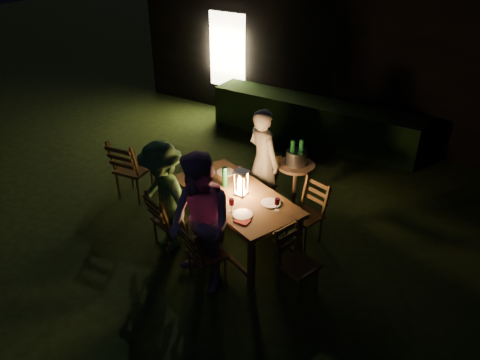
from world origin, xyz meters
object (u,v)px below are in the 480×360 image
Objects in this scene: person_opp_left at (164,198)px; side_table at (296,170)px; chair_near_right at (206,264)px; person_opp_right at (200,224)px; chair_spare at (134,179)px; chair_end at (297,274)px; ice_bucket at (296,158)px; bottle_bucket_b at (301,154)px; chair_far_right at (305,224)px; person_house_side at (263,161)px; bottle_bucket_a at (292,155)px; dining_table at (236,199)px; chair_near_left at (170,229)px; lantern at (241,184)px; chair_far_left at (260,192)px; bottle_table at (225,177)px.

side_table is (1.01, 1.79, -0.12)m from person_opp_left.
person_opp_right is at bearing -84.62° from chair_near_right.
chair_end is at bearing -17.17° from chair_spare.
ice_bucket is 0.94× the size of bottle_bucket_b.
person_house_side reaches higher than chair_far_right.
bottle_bucket_a is (0.96, 1.75, 0.13)m from person_opp_left.
dining_table is 1.23m from ice_bucket.
chair_near_left is 1.83m from chair_far_right.
chair_end is 2.80× the size of bottle_bucket_b.
lantern is 1.17× the size of ice_bucket.
side_table is at bearing 106.86° from person_opp_right.
dining_table is 2.18× the size of chair_far_left.
dining_table is at bearing 61.24° from person_opp_left.
chair_near_right is 1.03m from person_opp_left.
person_opp_left is 2.00m from bottle_bucket_a.
bottle_bucket_a is at bearing -130.62° from chair_far_left.
person_opp_right is 1.13× the size of person_opp_left.
chair_far_left is 0.86m from bottle_bucket_b.
bottle_table is at bearing -94.43° from chair_end.
chair_end is 3.18m from chair_spare.
lantern is at bearing -12.02° from bottle_table.
chair_spare is at bearing -154.44° from bottle_bucket_b.
person_opp_right is at bearing -95.86° from bottle_bucket_b.
ice_bucket is at bearing 82.02° from person_opp_left.
chair_far_left is 3.12× the size of ice_bucket.
chair_far_left is at bearing 120.46° from dining_table.
person_opp_left is (-0.60, -1.53, -0.03)m from person_house_side.
chair_near_right is 3.23× the size of bottle_table.
person_opp_left is at bearing 82.93° from chair_far_left.
bottle_bucket_a reaches higher than chair_far_right.
chair_far_left is 1.66m from person_opp_left.
chair_spare is at bearing 177.56° from lantern.
dining_table is 0.33m from bottle_table.
bottle_bucket_b reaches higher than bottle_table.
dining_table is at bearing -103.70° from ice_bucket.
chair_far_left is 1.01m from bottle_table.
dining_table is 0.95m from person_opp_right.
chair_spare reaches higher than chair_near_left.
chair_near_right is 2.21m from bottle_bucket_b.
chair_far_left is 0.65m from side_table.
chair_spare reaches higher than ice_bucket.
chair_near_left is at bearing 82.97° from chair_far_left.
bottle_bucket_a is at bearing -133.37° from chair_end.
chair_near_left is 1.68m from person_house_side.
bottle_table is at bearing 76.29° from person_opp_left.
person_house_side is 0.85m from bottle_table.
chair_near_left is 0.99× the size of chair_near_right.
bottle_bucket_a is at bearing 112.50° from chair_near_right.
person_opp_right is (-1.03, -0.48, 0.61)m from chair_end.
dining_table is 0.94m from person_house_side.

